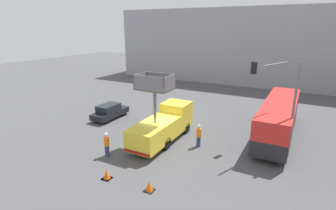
# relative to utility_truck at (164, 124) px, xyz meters

# --- Properties ---
(ground_plane) EXTENTS (120.00, 120.00, 0.00)m
(ground_plane) POSITION_rel_utility_truck_xyz_m (0.17, -0.57, -1.48)
(ground_plane) COLOR #4C4C4F
(building_backdrop_far) EXTENTS (44.00, 10.00, 12.11)m
(building_backdrop_far) POSITION_rel_utility_truck_xyz_m (0.17, 28.90, 4.57)
(building_backdrop_far) COLOR #9E9EA3
(building_backdrop_far) RESTS_ON ground_plane
(utility_truck) EXTENTS (2.58, 7.40, 5.82)m
(utility_truck) POSITION_rel_utility_truck_xyz_m (0.00, 0.00, 0.00)
(utility_truck) COLOR yellow
(utility_truck) RESTS_ON ground_plane
(city_bus) EXTENTS (2.48, 11.54, 3.15)m
(city_bus) POSITION_rel_utility_truck_xyz_m (8.25, 5.32, 0.38)
(city_bus) COLOR #232328
(city_bus) RESTS_ON ground_plane
(traffic_light_pole) EXTENTS (3.36, 3.11, 6.97)m
(traffic_light_pole) POSITION_rel_utility_truck_xyz_m (8.37, 1.73, 3.17)
(traffic_light_pole) COLOR slate
(traffic_light_pole) RESTS_ON ground_plane
(road_worker_near_truck) EXTENTS (0.38, 0.38, 1.85)m
(road_worker_near_truck) POSITION_rel_utility_truck_xyz_m (-2.31, -4.42, -0.56)
(road_worker_near_truck) COLOR navy
(road_worker_near_truck) RESTS_ON ground_plane
(road_worker_directing) EXTENTS (0.38, 0.38, 1.87)m
(road_worker_directing) POSITION_rel_utility_truck_xyz_m (3.00, 0.28, -0.55)
(road_worker_directing) COLOR navy
(road_worker_directing) RESTS_ON ground_plane
(traffic_cone_near_truck) EXTENTS (0.57, 0.57, 0.65)m
(traffic_cone_near_truck) POSITION_rel_utility_truck_xyz_m (-0.33, -6.78, -1.18)
(traffic_cone_near_truck) COLOR black
(traffic_cone_near_truck) RESTS_ON ground_plane
(traffic_cone_mid_road) EXTENTS (0.57, 0.57, 0.66)m
(traffic_cone_mid_road) POSITION_rel_utility_truck_xyz_m (2.69, -6.58, -1.18)
(traffic_cone_mid_road) COLOR black
(traffic_cone_mid_road) RESTS_ON ground_plane
(traffic_cone_far_side) EXTENTS (0.55, 0.55, 0.63)m
(traffic_cone_far_side) POSITION_rel_utility_truck_xyz_m (-0.35, -6.77, -1.19)
(traffic_cone_far_side) COLOR black
(traffic_cone_far_side) RESTS_ON ground_plane
(parked_car_curbside) EXTENTS (1.72, 4.26, 1.55)m
(parked_car_curbside) POSITION_rel_utility_truck_xyz_m (-7.59, 2.13, -0.71)
(parked_car_curbside) COLOR black
(parked_car_curbside) RESTS_ON ground_plane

